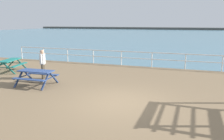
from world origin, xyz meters
name	(u,v)px	position (x,y,z in m)	size (l,w,h in m)	color
ground_plane	(120,105)	(0.00, 0.00, -0.10)	(30.00, 24.00, 0.20)	#846B4C
sea_band	(181,35)	(0.00, 52.75, 0.00)	(142.00, 90.00, 0.01)	teal
distant_shoreline	(185,30)	(0.00, 95.75, 0.00)	(142.00, 6.00, 1.80)	#4C4C47
seaward_railing	(152,57)	(0.00, 7.75, 0.76)	(23.07, 0.07, 1.08)	white
picnic_table_near_left	(36,74)	(-4.81, 1.03, 0.58)	(1.85, 1.59, 0.80)	#334C84
picnic_table_near_right	(10,63)	(-8.58, 3.24, 0.58)	(1.87, 2.09, 0.80)	#1E7A70
visitor	(43,62)	(-5.32, 2.30, 0.95)	(0.31, 0.51, 1.66)	#4C4233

